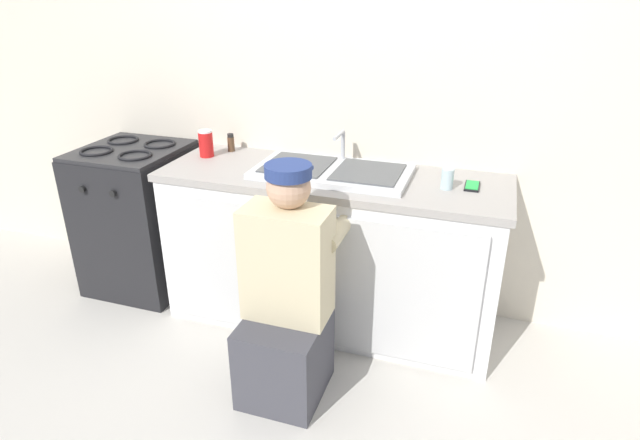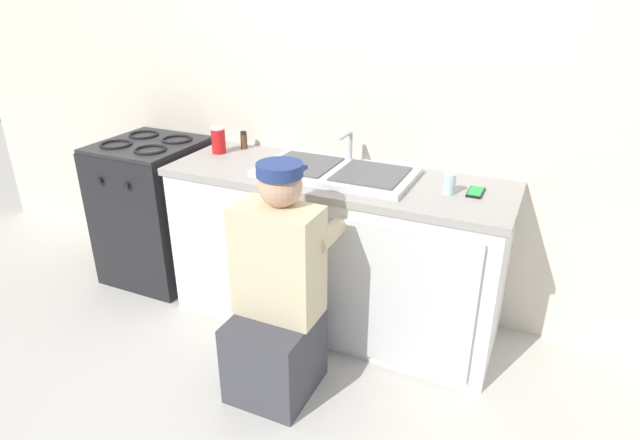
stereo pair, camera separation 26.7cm
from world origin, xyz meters
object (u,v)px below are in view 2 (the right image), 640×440
(plumber_person, at_px, (277,302))
(soda_cup_red, at_px, (218,140))
(stove_range, at_px, (156,210))
(spice_bottle_pepper, at_px, (244,140))
(sink_double_basin, at_px, (336,171))
(water_glass, at_px, (449,184))
(cell_phone, at_px, (476,192))

(plumber_person, distance_m, soda_cup_red, 1.14)
(stove_range, relative_size, soda_cup_red, 5.98)
(spice_bottle_pepper, xyz_separation_m, soda_cup_red, (-0.09, -0.14, 0.02))
(sink_double_basin, xyz_separation_m, soda_cup_red, (-0.77, 0.07, 0.06))
(water_glass, bearing_deg, stove_range, 179.35)
(plumber_person, bearing_deg, stove_range, 153.13)
(spice_bottle_pepper, distance_m, soda_cup_red, 0.16)
(spice_bottle_pepper, relative_size, water_glass, 1.05)
(plumber_person, bearing_deg, water_glass, 45.03)
(spice_bottle_pepper, distance_m, cell_phone, 1.40)
(cell_phone, bearing_deg, spice_bottle_pepper, 173.25)
(sink_double_basin, height_order, plumber_person, plumber_person)
(spice_bottle_pepper, bearing_deg, soda_cup_red, -122.44)
(stove_range, bearing_deg, cell_phone, 1.15)
(plumber_person, height_order, cell_phone, plumber_person)
(sink_double_basin, height_order, soda_cup_red, sink_double_basin)
(sink_double_basin, bearing_deg, plumber_person, -91.55)
(stove_range, bearing_deg, soda_cup_red, 8.13)
(water_glass, xyz_separation_m, cell_phone, (0.12, 0.06, -0.04))
(spice_bottle_pepper, height_order, water_glass, spice_bottle_pepper)
(stove_range, distance_m, cell_phone, 2.00)
(plumber_person, xyz_separation_m, water_glass, (0.60, 0.60, 0.46))
(cell_phone, relative_size, soda_cup_red, 0.92)
(stove_range, relative_size, cell_phone, 6.50)
(spice_bottle_pepper, xyz_separation_m, water_glass, (1.27, -0.22, -0.00))
(spice_bottle_pepper, distance_m, water_glass, 1.29)
(plumber_person, height_order, spice_bottle_pepper, plumber_person)
(sink_double_basin, xyz_separation_m, cell_phone, (0.70, 0.04, -0.01))
(spice_bottle_pepper, height_order, soda_cup_red, soda_cup_red)
(stove_range, xyz_separation_m, cell_phone, (1.95, 0.04, 0.43))
(sink_double_basin, bearing_deg, spice_bottle_pepper, 163.65)
(stove_range, height_order, water_glass, water_glass)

